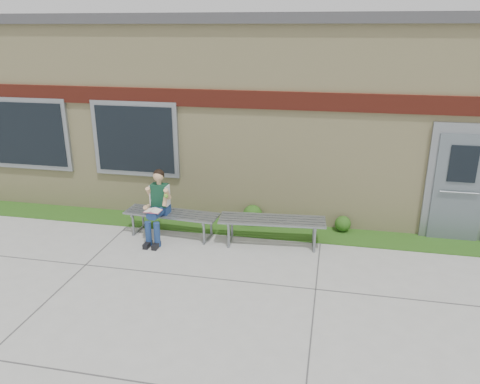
# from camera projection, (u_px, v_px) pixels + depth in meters

# --- Properties ---
(ground) EXTENTS (80.00, 80.00, 0.00)m
(ground) POSITION_uv_depth(u_px,v_px,m) (248.00, 299.00, 7.16)
(ground) COLOR #9E9E99
(ground) RESTS_ON ground
(grass_strip) EXTENTS (16.00, 0.80, 0.02)m
(grass_strip) POSITION_uv_depth(u_px,v_px,m) (272.00, 231.00, 9.56)
(grass_strip) COLOR #2B5516
(grass_strip) RESTS_ON ground
(school_building) EXTENTS (16.20, 6.22, 4.20)m
(school_building) POSITION_uv_depth(u_px,v_px,m) (292.00, 103.00, 11.99)
(school_building) COLOR beige
(school_building) RESTS_ON ground
(bench_left) EXTENTS (1.90, 0.66, 0.49)m
(bench_left) POSITION_uv_depth(u_px,v_px,m) (172.00, 218.00, 9.25)
(bench_left) COLOR gray
(bench_left) RESTS_ON ground
(bench_right) EXTENTS (2.04, 0.72, 0.52)m
(bench_right) POSITION_uv_depth(u_px,v_px,m) (272.00, 225.00, 8.86)
(bench_right) COLOR gray
(bench_right) RESTS_ON ground
(girl) EXTENTS (0.48, 0.81, 1.38)m
(girl) POSITION_uv_depth(u_px,v_px,m) (158.00, 204.00, 8.98)
(girl) COLOR navy
(girl) RESTS_ON ground
(shrub_mid) EXTENTS (0.41, 0.41, 0.41)m
(shrub_mid) POSITION_uv_depth(u_px,v_px,m) (253.00, 215.00, 9.80)
(shrub_mid) COLOR #2B5516
(shrub_mid) RESTS_ON grass_strip
(shrub_east) EXTENTS (0.32, 0.32, 0.32)m
(shrub_east) POSITION_uv_depth(u_px,v_px,m) (343.00, 224.00, 9.47)
(shrub_east) COLOR #2B5516
(shrub_east) RESTS_ON grass_strip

